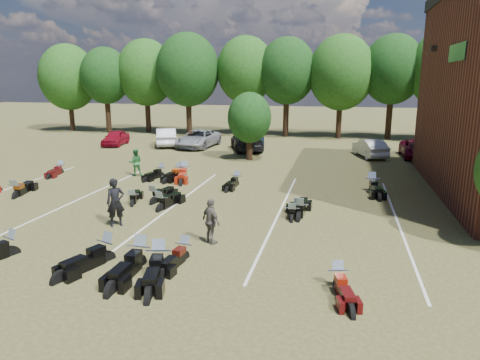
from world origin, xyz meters
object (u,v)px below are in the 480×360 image
(car_0, at_px, (116,138))
(person_grey, at_px, (211,221))
(motorcycle_3, at_px, (159,271))
(person_black, at_px, (116,202))
(motorcycle_14, at_px, (61,173))
(car_4, at_px, (253,140))
(person_green, at_px, (136,162))

(car_0, xyz_separation_m, person_grey, (15.28, -20.67, 0.17))
(car_0, height_order, motorcycle_3, car_0)
(car_0, bearing_deg, person_black, -69.73)
(person_black, relative_size, person_grey, 1.16)
(person_grey, distance_m, motorcycle_14, 15.69)
(car_4, distance_m, person_black, 20.23)
(person_green, distance_m, motorcycle_3, 14.04)
(car_4, bearing_deg, car_0, 174.32)
(person_black, relative_size, motorcycle_3, 0.79)
(car_4, xyz_separation_m, motorcycle_3, (1.86, -23.71, -0.77))
(car_4, height_order, person_green, person_green)
(person_green, bearing_deg, person_black, 84.53)
(car_4, height_order, motorcycle_14, car_4)
(car_0, bearing_deg, person_grey, -62.37)
(car_4, xyz_separation_m, person_green, (-5.02, -11.51, 0.06))
(person_black, xyz_separation_m, person_green, (-3.48, 8.66, -0.14))
(person_green, height_order, motorcycle_3, person_green)
(person_green, bearing_deg, person_grey, 101.60)
(car_0, distance_m, car_4, 12.52)
(car_0, relative_size, person_black, 2.01)
(car_4, xyz_separation_m, person_black, (-1.54, -20.17, 0.21))
(motorcycle_14, bearing_deg, person_black, -53.43)
(car_0, height_order, person_grey, person_grey)
(person_green, relative_size, motorcycle_14, 0.81)
(person_grey, bearing_deg, motorcycle_3, 109.40)
(person_black, bearing_deg, person_green, 75.50)
(person_grey, bearing_deg, car_4, -43.55)
(person_black, distance_m, motorcycle_14, 11.76)
(car_4, xyz_separation_m, person_grey, (2.77, -21.15, 0.07))
(motorcycle_3, bearing_deg, car_0, 107.13)
(motorcycle_3, bearing_deg, person_green, 104.78)
(motorcycle_3, distance_m, motorcycle_14, 16.63)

